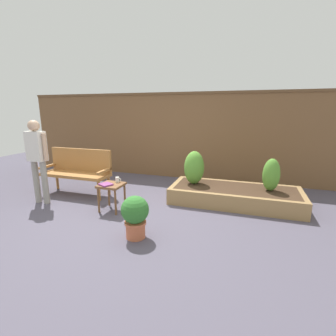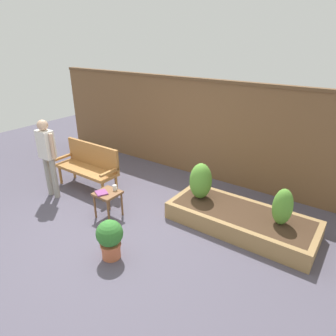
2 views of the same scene
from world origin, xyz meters
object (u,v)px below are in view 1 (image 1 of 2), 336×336
at_px(cup_on_table, 118,180).
at_px(person_by_bench, 37,155).
at_px(shrub_near_bench, 194,168).
at_px(shrub_far_corner, 271,175).
at_px(book_on_table, 106,184).
at_px(potted_boxwood, 135,214).
at_px(side_table, 111,189).
at_px(garden_bench, 78,168).

xyz_separation_m(cup_on_table, person_by_bench, (-1.50, -0.24, 0.41)).
distance_m(cup_on_table, shrub_near_bench, 1.50).
relative_size(shrub_far_corner, person_by_bench, 0.38).
distance_m(shrub_near_bench, person_by_bench, 2.94).
height_order(book_on_table, potted_boxwood, potted_boxwood).
bearing_deg(person_by_bench, shrub_near_bench, 23.38).
bearing_deg(book_on_table, side_table, 83.89).
bearing_deg(person_by_bench, book_on_table, 0.97).
bearing_deg(shrub_far_corner, person_by_bench, -164.17).
bearing_deg(potted_boxwood, book_on_table, 142.44).
height_order(side_table, shrub_near_bench, shrub_near_bench).
distance_m(garden_bench, side_table, 1.30).
xyz_separation_m(garden_bench, shrub_far_corner, (3.79, 0.46, 0.05)).
distance_m(book_on_table, shrub_far_corner, 2.93).
bearing_deg(person_by_bench, side_table, 4.24).
relative_size(garden_bench, potted_boxwood, 2.38).
xyz_separation_m(garden_bench, side_table, (1.14, -0.60, -0.15)).
height_order(garden_bench, cup_on_table, garden_bench).
bearing_deg(shrub_near_bench, person_by_bench, -156.62).
bearing_deg(garden_bench, shrub_far_corner, 6.88).
bearing_deg(book_on_table, person_by_bench, -152.51).
height_order(book_on_table, shrub_far_corner, shrub_far_corner).
xyz_separation_m(shrub_far_corner, person_by_bench, (-4.10, -1.16, 0.34)).
relative_size(side_table, potted_boxwood, 0.79).
relative_size(shrub_near_bench, shrub_far_corner, 1.10).
bearing_deg(garden_bench, shrub_near_bench, 10.88).
relative_size(garden_bench, cup_on_table, 13.23).
xyz_separation_m(side_table, person_by_bench, (-1.45, -0.11, 0.54)).
relative_size(book_on_table, shrub_far_corner, 0.34).
relative_size(book_on_table, person_by_bench, 0.13).
distance_m(garden_bench, shrub_near_bench, 2.42).
height_order(shrub_near_bench, shrub_far_corner, shrub_near_bench).
relative_size(cup_on_table, person_by_bench, 0.07).
distance_m(garden_bench, potted_boxwood, 2.38).
bearing_deg(cup_on_table, garden_bench, 158.84).
relative_size(book_on_table, potted_boxwood, 0.34).
distance_m(garden_bench, shrub_far_corner, 3.81).
distance_m(garden_bench, book_on_table, 1.28).
bearing_deg(side_table, shrub_far_corner, 21.73).
relative_size(side_table, book_on_table, 2.37).
height_order(garden_bench, book_on_table, garden_bench).
bearing_deg(shrub_far_corner, potted_boxwood, -135.49).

